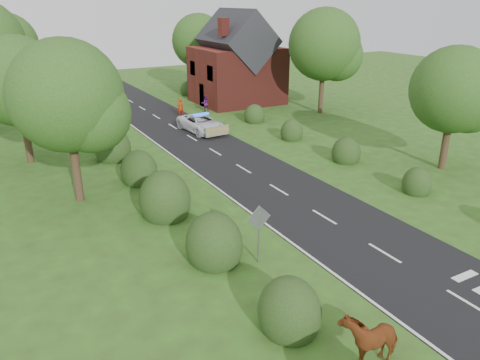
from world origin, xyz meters
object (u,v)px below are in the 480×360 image
road_sign (259,226)px  pedestrian_red (180,108)px  cow (369,340)px  police_van (201,123)px  pedestrian_purple (205,103)px

road_sign → pedestrian_red: road_sign is taller
pedestrian_red → road_sign: bearing=68.2°
cow → police_van: 26.39m
road_sign → pedestrian_purple: road_sign is taller
cow → pedestrian_purple: size_ratio=1.29×
pedestrian_red → pedestrian_purple: pedestrian_red is taller
cow → pedestrian_red: bearing=171.5°
road_sign → cow: (-0.04, -6.25, -0.95)m
cow → police_van: police_van is taller
road_sign → pedestrian_red: size_ratio=1.54×
road_sign → police_van: (6.42, 19.34, -0.97)m
police_van → pedestrian_red: (0.56, 5.71, 0.14)m
cow → pedestrian_red: (7.03, 31.30, 0.12)m
road_sign → pedestrian_red: (6.99, 25.05, -0.83)m
cow → pedestrian_purple: 33.58m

